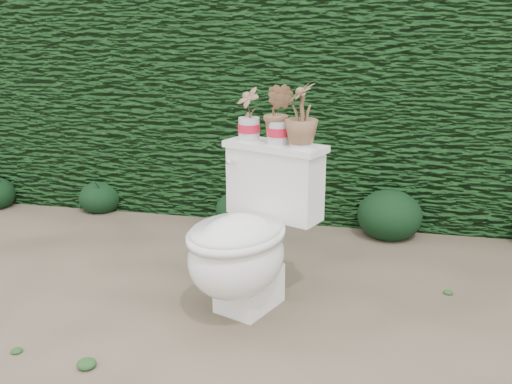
% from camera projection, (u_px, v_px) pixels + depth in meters
% --- Properties ---
extents(ground, '(60.00, 60.00, 0.00)m').
position_uv_depth(ground, '(280.00, 297.00, 2.88)').
color(ground, '#7C6B55').
rests_on(ground, ground).
extents(hedge, '(8.00, 1.00, 1.60)m').
position_uv_depth(hedge, '(319.00, 99.00, 4.15)').
color(hedge, '#194617').
rests_on(hedge, ground).
extents(toilet, '(0.68, 0.80, 0.78)m').
position_uv_depth(toilet, '(247.00, 240.00, 2.67)').
color(toilet, white).
rests_on(toilet, ground).
extents(potted_plant_left, '(0.15, 0.15, 0.24)m').
position_uv_depth(potted_plant_left, '(249.00, 115.00, 2.79)').
color(potted_plant_left, '#216B2C').
rests_on(potted_plant_left, toilet).
extents(potted_plant_center, '(0.18, 0.17, 0.27)m').
position_uv_depth(potted_plant_center, '(278.00, 115.00, 2.70)').
color(potted_plant_center, '#216B2C').
rests_on(potted_plant_center, toilet).
extents(potted_plant_right, '(0.19, 0.19, 0.28)m').
position_uv_depth(potted_plant_right, '(301.00, 117.00, 2.63)').
color(potted_plant_right, '#216B2C').
rests_on(potted_plant_right, toilet).
extents(liriope_clump_1, '(0.31, 0.31, 0.25)m').
position_uv_depth(liriope_clump_1, '(100.00, 194.00, 4.19)').
color(liriope_clump_1, black).
rests_on(liriope_clump_1, ground).
extents(liriope_clump_2, '(0.31, 0.31, 0.25)m').
position_uv_depth(liriope_clump_2, '(238.00, 205.00, 3.92)').
color(liriope_clump_2, black).
rests_on(liriope_clump_2, ground).
extents(liriope_clump_3, '(0.41, 0.41, 0.33)m').
position_uv_depth(liriope_clump_3, '(390.00, 211.00, 3.68)').
color(liriope_clump_3, black).
rests_on(liriope_clump_3, ground).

